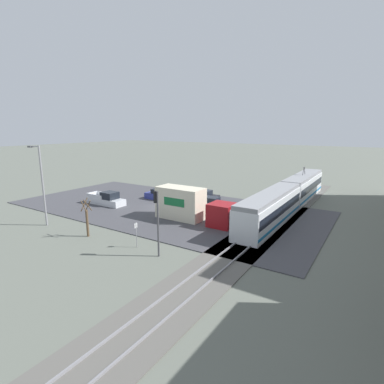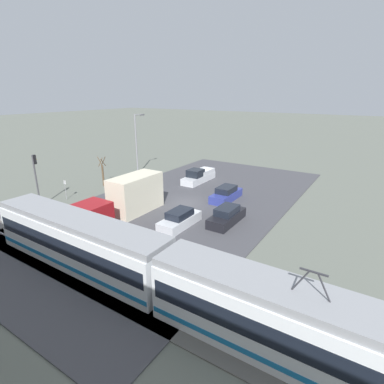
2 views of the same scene
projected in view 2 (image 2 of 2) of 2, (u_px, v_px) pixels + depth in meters
name	position (u px, v px, depth m)	size (l,w,h in m)	color
ground_plane	(187.00, 203.00, 32.64)	(320.00, 320.00, 0.00)	#60665B
road_surface	(187.00, 203.00, 32.63)	(19.95, 40.48, 0.08)	#424247
rail_bed	(76.00, 261.00, 21.29)	(55.91, 4.40, 0.22)	#5B5954
light_rail_tram	(165.00, 276.00, 16.59)	(29.60, 2.78, 4.63)	white
box_truck	(127.00, 199.00, 28.72)	(2.59, 9.46, 3.65)	maroon
pickup_truck	(198.00, 177.00, 39.98)	(1.92, 5.85, 1.82)	silver
sedan_car_0	(226.00, 194.00, 33.23)	(1.86, 4.74, 1.53)	navy
sedan_car_1	(180.00, 219.00, 26.64)	(1.79, 4.62, 1.50)	silver
sedan_car_2	(227.00, 216.00, 27.34)	(1.81, 4.70, 1.53)	black
traffic_light_pole	(36.00, 174.00, 30.62)	(0.28, 0.47, 5.50)	#47474C
street_tree	(103.00, 173.00, 38.17)	(0.92, 0.76, 3.82)	brown
street_lamp_near_crossing	(137.00, 141.00, 42.69)	(0.36, 1.95, 8.63)	gray
no_parking_sign	(65.00, 188.00, 33.30)	(0.32, 0.08, 2.24)	gray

